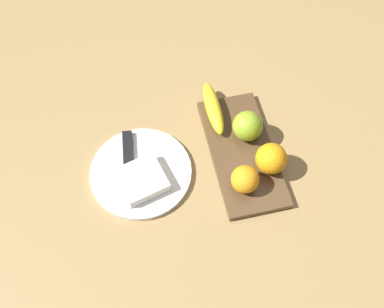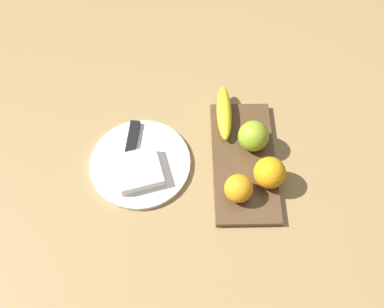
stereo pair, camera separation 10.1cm
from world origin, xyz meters
The scene contains 9 objects.
ground_plane centered at (0.00, 0.00, 0.00)m, with size 2.40×2.40×0.00m, color olive.
fruit_tray centered at (0.02, -0.01, 0.01)m, with size 0.33×0.15×0.02m, color #503922.
apple centered at (-0.02, 0.02, 0.05)m, with size 0.07×0.07×0.07m, color #83A224.
banana centered at (-0.11, -0.05, 0.04)m, with size 0.16×0.04×0.04m, color yellow.
orange_near_apple centered at (0.11, -0.03, 0.05)m, with size 0.06×0.06×0.06m, color orange.
orange_near_banana centered at (0.07, 0.04, 0.05)m, with size 0.07×0.07×0.07m, color orange.
dinner_plate centered at (0.02, -0.26, 0.01)m, with size 0.24×0.24×0.01m, color white.
folded_napkin centered at (0.05, -0.26, 0.03)m, with size 0.10×0.10×0.03m, color white.
knife centered at (-0.03, -0.28, 0.02)m, with size 0.18×0.04×0.01m.
Camera 1 is at (0.51, -0.24, 0.93)m, focal length 40.82 mm.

